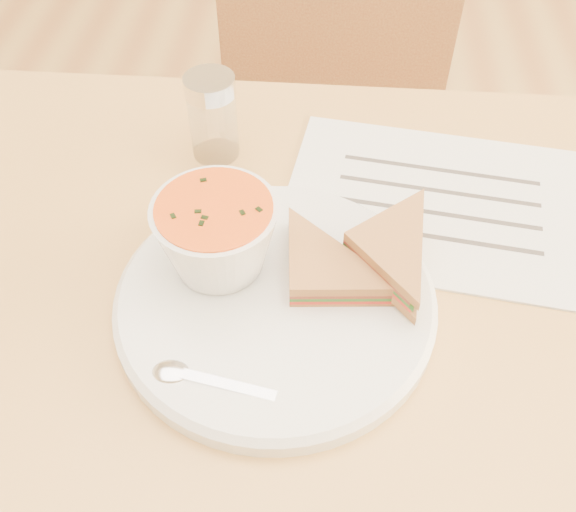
# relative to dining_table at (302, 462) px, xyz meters

# --- Properties ---
(dining_table) EXTENTS (1.00, 0.70, 0.75)m
(dining_table) POSITION_rel_dining_table_xyz_m (0.00, 0.00, 0.00)
(dining_table) COLOR olive
(dining_table) RESTS_ON floor
(chair_far) EXTENTS (0.45, 0.45, 0.94)m
(chair_far) POSITION_rel_dining_table_xyz_m (-0.01, 0.49, 0.09)
(chair_far) COLOR brown
(chair_far) RESTS_ON floor
(plate) EXTENTS (0.35, 0.35, 0.02)m
(plate) POSITION_rel_dining_table_xyz_m (-0.03, -0.01, 0.38)
(plate) COLOR silver
(plate) RESTS_ON dining_table
(soup_bowl) EXTENTS (0.14, 0.14, 0.08)m
(soup_bowl) POSITION_rel_dining_table_xyz_m (-0.08, 0.02, 0.43)
(soup_bowl) COLOR silver
(soup_bowl) RESTS_ON plate
(sandwich_half_a) EXTENTS (0.11, 0.11, 0.03)m
(sandwich_half_a) POSITION_rel_dining_table_xyz_m (-0.02, -0.03, 0.41)
(sandwich_half_a) COLOR #A6613A
(sandwich_half_a) RESTS_ON plate
(sandwich_half_b) EXTENTS (0.14, 0.14, 0.03)m
(sandwich_half_b) POSITION_rel_dining_table_xyz_m (0.03, 0.03, 0.42)
(sandwich_half_b) COLOR #A6613A
(sandwich_half_b) RESTS_ON plate
(spoon) EXTENTS (0.16, 0.06, 0.01)m
(spoon) POSITION_rel_dining_table_xyz_m (-0.06, -0.11, 0.40)
(spoon) COLOR silver
(spoon) RESTS_ON plate
(paper_menu) EXTENTS (0.35, 0.28, 0.00)m
(paper_menu) POSITION_rel_dining_table_xyz_m (0.13, 0.14, 0.38)
(paper_menu) COLOR silver
(paper_menu) RESTS_ON dining_table
(condiment_shaker) EXTENTS (0.07, 0.07, 0.10)m
(condiment_shaker) POSITION_rel_dining_table_xyz_m (-0.12, 0.20, 0.43)
(condiment_shaker) COLOR silver
(condiment_shaker) RESTS_ON dining_table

